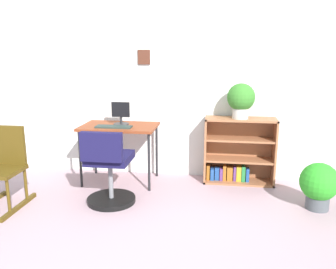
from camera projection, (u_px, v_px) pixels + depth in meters
The scene contains 10 objects.
ground_plane at pixel (109, 264), 2.69m from camera, with size 6.24×6.24×0.00m, color #A78894.
wall_back at pixel (157, 76), 4.47m from camera, with size 5.20×0.12×2.56m.
desk at pixel (119, 130), 4.27m from camera, with size 0.91×0.58×0.72m.
monitor at pixel (121, 114), 4.27m from camera, with size 0.22×0.19×0.28m.
keyboard at pixel (114, 127), 4.13m from camera, with size 0.42×0.14×0.02m, color #283733.
office_chair at pixel (109, 171), 3.67m from camera, with size 0.52×0.55×0.83m.
rocking_chair at pixel (3, 166), 3.64m from camera, with size 0.42×0.64×0.84m.
bookshelf_low at pixel (238, 153), 4.35m from camera, with size 0.85×0.30×0.81m.
potted_plant_on_shelf at pixel (241, 99), 4.14m from camera, with size 0.33×0.33×0.42m.
potted_plant_floor at pixel (319, 184), 3.59m from camera, with size 0.39×0.39×0.49m.
Camera 1 is at (0.79, -2.30, 1.59)m, focal length 37.57 mm.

